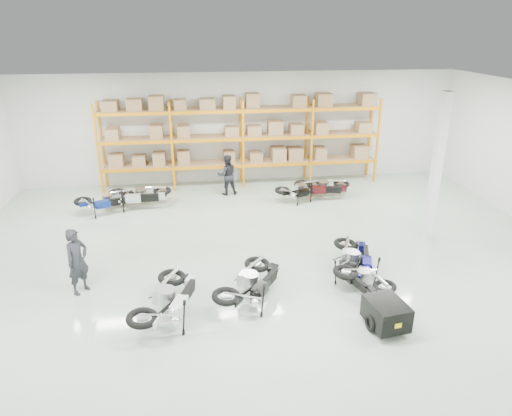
{
  "coord_description": "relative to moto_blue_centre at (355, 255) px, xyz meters",
  "views": [
    {
      "loc": [
        -1.88,
        -11.68,
        6.2
      ],
      "look_at": [
        -0.17,
        0.92,
        1.1
      ],
      "focal_mm": 32.0,
      "sensor_mm": 36.0,
      "label": 1
    }
  ],
  "objects": [
    {
      "name": "room",
      "position": [
        -2.14,
        1.45,
        1.66
      ],
      "size": [
        18.0,
        18.0,
        18.0
      ],
      "color": "#A7BAAA",
      "rests_on": "ground"
    },
    {
      "name": "pallet_rack",
      "position": [
        -2.14,
        7.9,
        1.67
      ],
      "size": [
        11.28,
        0.98,
        3.62
      ],
      "color": "orange",
      "rests_on": "ground"
    },
    {
      "name": "structural_column",
      "position": [
        3.06,
        1.95,
        1.66
      ],
      "size": [
        0.25,
        0.25,
        4.5
      ],
      "primitive_type": "cube",
      "color": "white",
      "rests_on": "ground"
    },
    {
      "name": "moto_blue_centre",
      "position": [
        0.0,
        0.0,
        0.0
      ],
      "size": [
        1.49,
        2.13,
        1.25
      ],
      "primitive_type": null,
      "rotation": [
        0.0,
        -0.09,
        2.84
      ],
      "color": "#08074A",
      "rests_on": "ground"
    },
    {
      "name": "moto_silver_left",
      "position": [
        -4.79,
        -1.28,
        0.03
      ],
      "size": [
        1.62,
        2.25,
        1.31
      ],
      "primitive_type": null,
      "rotation": [
        0.0,
        -0.09,
        2.8
      ],
      "color": "silver",
      "rests_on": "ground"
    },
    {
      "name": "moto_black_far_left",
      "position": [
        -2.85,
        -0.83,
        0.02
      ],
      "size": [
        1.91,
        2.2,
        1.28
      ],
      "primitive_type": null,
      "rotation": [
        0.0,
        -0.09,
        2.56
      ],
      "color": "black",
      "rests_on": "ground"
    },
    {
      "name": "moto_touring_right",
      "position": [
        -0.09,
        -0.74,
        -0.09
      ],
      "size": [
        1.23,
        1.79,
        1.06
      ],
      "primitive_type": null,
      "rotation": [
        0.0,
        -0.09,
        0.28
      ],
      "color": "black",
      "rests_on": "ground"
    },
    {
      "name": "trailer",
      "position": [
        -0.09,
        -2.34,
        -0.21
      ],
      "size": [
        0.87,
        1.6,
        0.66
      ],
      "rotation": [
        0.0,
        0.0,
        0.15
      ],
      "color": "black",
      "rests_on": "ground"
    },
    {
      "name": "moto_back_a",
      "position": [
        -7.27,
        5.47,
        -0.03
      ],
      "size": [
        2.02,
        1.5,
        1.18
      ],
      "primitive_type": null,
      "rotation": [
        0.0,
        -0.09,
        1.94
      ],
      "color": "navy",
      "rests_on": "ground"
    },
    {
      "name": "moto_back_b",
      "position": [
        -6.14,
        5.8,
        0.0
      ],
      "size": [
        1.95,
        0.99,
        1.26
      ],
      "primitive_type": null,
      "rotation": [
        0.0,
        -0.09,
        1.59
      ],
      "color": "silver",
      "rests_on": "ground"
    },
    {
      "name": "moto_back_c",
      "position": [
        -0.11,
        5.69,
        -0.06
      ],
      "size": [
        1.94,
        1.45,
        1.13
      ],
      "primitive_type": null,
      "rotation": [
        0.0,
        -0.09,
        1.95
      ],
      "color": "black",
      "rests_on": "ground"
    },
    {
      "name": "moto_back_d",
      "position": [
        0.74,
        5.84,
        -0.03
      ],
      "size": [
        1.93,
        1.1,
        1.19
      ],
      "primitive_type": null,
      "rotation": [
        0.0,
        -0.09,
        1.47
      ],
      "color": "#3E0C11",
      "rests_on": "ground"
    },
    {
      "name": "person_left",
      "position": [
        -7.02,
        0.1,
        0.26
      ],
      "size": [
        0.7,
        0.74,
        1.7
      ],
      "primitive_type": "imported",
      "rotation": [
        0.0,
        0.0,
        0.94
      ],
      "color": "#21232A",
      "rests_on": "ground"
    },
    {
      "name": "person_back",
      "position": [
        -2.87,
        6.7,
        0.21
      ],
      "size": [
        0.85,
        0.7,
        1.6
      ],
      "primitive_type": "imported",
      "rotation": [
        0.0,
        0.0,
        3.27
      ],
      "color": "black",
      "rests_on": "ground"
    }
  ]
}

